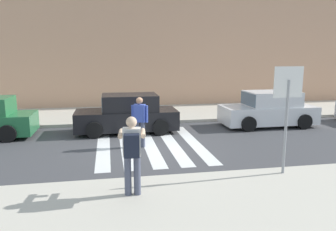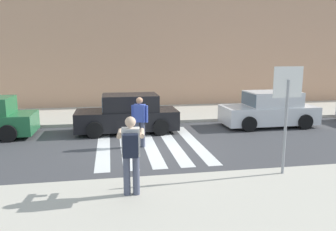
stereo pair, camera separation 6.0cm
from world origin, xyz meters
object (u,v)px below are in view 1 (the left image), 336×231
(pedestrian_crossing, at_px, (140,119))
(parked_car_white, at_px, (269,110))
(stop_sign, at_px, (288,96))
(photographer_with_backpack, at_px, (132,149))
(parked_car_black, at_px, (128,115))

(pedestrian_crossing, height_order, parked_car_white, pedestrian_crossing)
(pedestrian_crossing, bearing_deg, parked_car_white, 21.35)
(stop_sign, relative_size, photographer_with_backpack, 1.57)
(parked_car_white, bearing_deg, photographer_with_backpack, -134.88)
(pedestrian_crossing, xyz_separation_m, parked_car_white, (5.95, 2.33, -0.25))
(stop_sign, distance_m, parked_car_white, 6.60)
(stop_sign, height_order, pedestrian_crossing, stop_sign)
(stop_sign, distance_m, parked_car_black, 7.05)
(photographer_with_backpack, xyz_separation_m, parked_car_white, (6.53, 6.56, -0.44))
(photographer_with_backpack, bearing_deg, parked_car_black, 87.39)
(stop_sign, bearing_deg, photographer_with_backpack, -170.41)
(parked_car_black, distance_m, parked_car_white, 6.23)
(stop_sign, xyz_separation_m, photographer_with_backpack, (-3.90, -0.66, -0.95))
(photographer_with_backpack, distance_m, pedestrian_crossing, 4.27)
(parked_car_black, xyz_separation_m, parked_car_white, (6.23, -0.00, 0.00))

